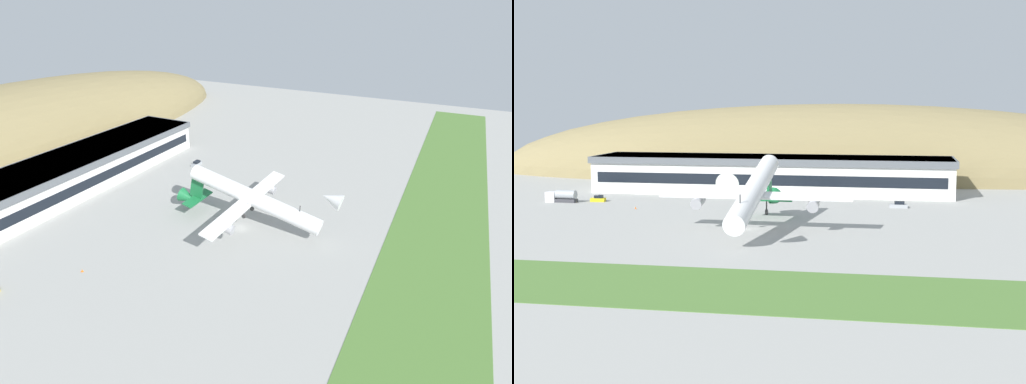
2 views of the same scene
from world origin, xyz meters
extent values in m
plane|color=#9E9E99|center=(0.00, 0.00, 0.00)|extent=(332.01, 332.01, 0.00)
cube|color=#4C7533|center=(0.00, -45.64, 0.04)|extent=(298.81, 22.75, 0.08)
ellipsoid|color=olive|center=(9.99, 104.89, 0.00)|extent=(249.66, 62.23, 49.45)
cube|color=white|center=(-4.90, 57.73, 5.12)|extent=(99.32, 19.55, 10.23)
cube|color=#565B60|center=(-4.90, 57.73, 9.31)|extent=(100.52, 20.75, 1.84)
cube|color=black|center=(-4.90, 47.91, 4.60)|extent=(95.35, 0.16, 2.87)
cylinder|color=white|center=(2.18, -2.72, 8.12)|extent=(4.06, 36.07, 11.73)
cone|color=white|center=(2.18, -22.50, 12.48)|extent=(3.98, 5.22, 4.85)
cone|color=#196B38|center=(2.18, 17.45, 3.67)|extent=(3.98, 6.01, 5.02)
cube|color=#196B38|center=(2.18, 14.28, 8.69)|extent=(0.50, 5.43, 9.24)
cube|color=#196B38|center=(2.18, 14.48, 4.32)|extent=(10.56, 2.85, 0.96)
cube|color=white|center=(2.18, -0.96, 7.02)|extent=(38.86, 3.61, 1.22)
cylinder|color=#9E9EA3|center=(-9.47, -1.49, 5.59)|extent=(2.30, 4.01, 3.02)
cylinder|color=#9E9EA3|center=(13.84, -1.49, 5.59)|extent=(2.30, 4.01, 3.02)
cylinder|color=#2D2D2D|center=(-0.05, -0.96, 4.80)|extent=(0.28, 0.28, 2.20)
cylinder|color=#2D2D2D|center=(-0.05, -0.96, 3.70)|extent=(0.45, 1.10, 1.10)
cylinder|color=#2D2D2D|center=(4.42, -0.96, 4.80)|extent=(0.28, 0.28, 2.20)
cylinder|color=#2D2D2D|center=(4.42, -0.96, 3.70)|extent=(0.45, 1.10, 1.10)
cylinder|color=#2D2D2D|center=(2.18, -15.04, 8.02)|extent=(0.22, 0.22, 1.98)
cylinder|color=#2D2D2D|center=(2.18, -15.04, 7.03)|extent=(0.30, 0.82, 0.82)
cube|color=#999EA3|center=(30.32, 34.66, 0.44)|extent=(4.32, 1.87, 0.87)
cube|color=black|center=(30.54, 34.66, 1.23)|extent=(2.38, 1.59, 0.72)
cube|color=orange|center=(-31.63, 21.73, 0.01)|extent=(0.52, 0.52, 0.03)
cone|color=orange|center=(-31.63, 21.73, 0.31)|extent=(0.40, 0.40, 0.55)
camera|label=1|loc=(-76.97, -43.63, 53.28)|focal=28.00mm
camera|label=2|loc=(29.67, -138.35, 25.59)|focal=50.00mm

